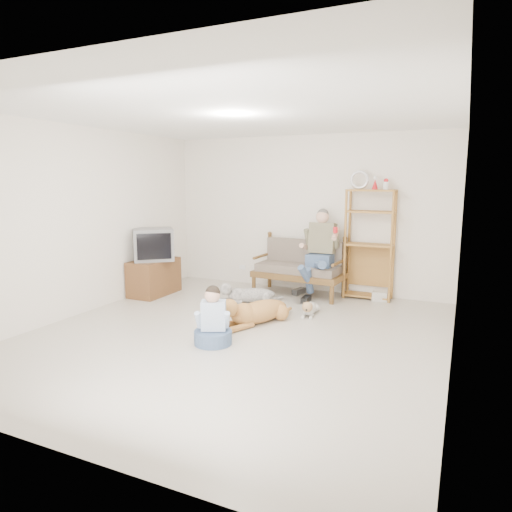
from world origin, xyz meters
The scene contains 17 objects.
floor centered at (0.00, 0.00, 0.00)m, with size 5.50×5.50×0.00m, color beige.
ceiling centered at (0.00, 0.00, 2.70)m, with size 5.50×5.50×0.00m, color white.
wall_back centered at (0.00, 2.75, 1.35)m, with size 5.00×5.00×0.00m, color white.
wall_front centered at (0.00, -2.75, 1.35)m, with size 5.00×5.00×0.00m, color white.
wall_left centered at (-2.50, 0.00, 1.35)m, with size 5.50×5.50×0.00m, color white.
wall_right centered at (2.50, 0.00, 1.35)m, with size 5.50×5.50×0.00m, color white.
loveseat centered at (0.03, 2.35, 0.49)m, with size 1.54×0.80×0.95m.
man centered at (0.39, 2.15, 0.67)m, with size 0.56×0.80×1.29m.
etagere centered at (1.15, 2.55, 0.92)m, with size 0.80×0.35×2.09m.
book_stack centered at (1.36, 2.48, 0.08)m, with size 0.24×0.17×0.15m, color silver.
tv_stand centered at (-2.23, 1.30, 0.30)m, with size 0.50×0.90×0.60m.
crt_tv centered at (-2.20, 1.28, 0.87)m, with size 0.82×0.81×0.54m.
wall_outlet centered at (-1.25, 2.73, 0.30)m, with size 0.12×0.02×0.08m, color white.
golden_retriever centered at (0.02, 0.52, 0.17)m, with size 0.71×1.31×0.42m.
shaggy_dog centered at (-0.57, 1.48, 0.13)m, with size 0.93×0.69×0.32m.
terrier centered at (0.57, 1.22, 0.10)m, with size 0.25×0.64×0.24m.
child centered at (-0.10, -0.37, 0.26)m, with size 0.45×0.45×0.71m.
Camera 1 is at (2.53, -4.89, 1.93)m, focal length 32.00 mm.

